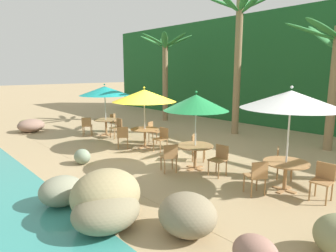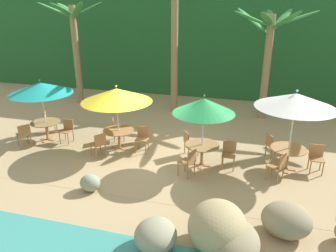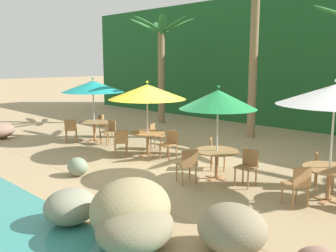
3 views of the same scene
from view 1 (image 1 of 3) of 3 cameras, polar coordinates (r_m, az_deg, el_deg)
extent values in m
plane|color=tan|center=(10.58, -1.51, -5.60)|extent=(120.00, 120.00, 0.00)
cube|color=tan|center=(10.57, -1.51, -5.58)|extent=(18.00, 5.20, 0.01)
cube|color=#1E5628|center=(17.39, 22.05, 9.99)|extent=(28.00, 2.40, 6.00)
ellipsoid|color=#968C56|center=(16.08, -25.78, 0.06)|extent=(0.74, 0.64, 0.61)
ellipsoid|color=gray|center=(9.92, -16.19, -5.67)|extent=(0.58, 0.50, 0.49)
ellipsoid|color=gray|center=(7.12, -19.80, -11.66)|extent=(0.91, 0.99, 0.65)
ellipsoid|color=#85775B|center=(5.61, 3.76, -16.63)|extent=(1.12, 1.02, 0.76)
ellipsoid|color=#827859|center=(5.86, -11.78, -15.82)|extent=(1.13, 1.32, 0.72)
ellipsoid|color=#906E5C|center=(15.93, -24.87, 0.08)|extent=(1.09, 1.26, 0.63)
ellipsoid|color=#9D8D61|center=(6.16, -11.87, -12.88)|extent=(1.25, 1.42, 1.04)
cylinder|color=silver|center=(13.92, -11.95, 2.63)|extent=(0.04, 0.04, 2.16)
cone|color=teal|center=(13.82, -12.11, 6.65)|extent=(2.29, 2.29, 0.41)
sphere|color=teal|center=(13.81, -12.15, 7.83)|extent=(0.07, 0.07, 0.07)
cube|color=#A37547|center=(14.10, -11.79, -1.65)|extent=(0.60, 0.12, 0.03)
cube|color=#A37547|center=(14.10, -11.79, -1.65)|extent=(0.12, 0.60, 0.03)
cylinder|color=#A37547|center=(14.03, -11.84, -0.23)|extent=(0.09, 0.09, 0.71)
cylinder|color=#A37547|center=(13.97, -11.90, 1.20)|extent=(1.10, 1.10, 0.03)
cylinder|color=#9E7042|center=(13.10, -10.30, -1.59)|extent=(0.04, 0.04, 0.45)
cylinder|color=#9E7042|center=(13.40, -11.08, -1.34)|extent=(0.04, 0.04, 0.45)
cylinder|color=#9E7042|center=(13.28, -8.98, -1.38)|extent=(0.04, 0.04, 0.45)
cylinder|color=#9E7042|center=(13.58, -9.78, -1.14)|extent=(0.04, 0.04, 0.45)
cube|color=#9E7042|center=(13.29, -10.07, -0.35)|extent=(0.43, 0.43, 0.03)
cube|color=#9E7042|center=(13.36, -9.36, 0.58)|extent=(0.42, 0.04, 0.42)
cylinder|color=#9E7042|center=(14.79, -8.95, -0.15)|extent=(0.04, 0.04, 0.45)
cylinder|color=#9E7042|center=(14.50, -9.71, -0.39)|extent=(0.04, 0.04, 0.45)
cylinder|color=#9E7042|center=(14.99, -10.10, -0.05)|extent=(0.04, 0.04, 0.45)
cylinder|color=#9E7042|center=(14.70, -10.87, -0.29)|extent=(0.04, 0.04, 0.45)
cube|color=#9E7042|center=(14.70, -9.94, 0.70)|extent=(0.56, 0.56, 0.03)
cube|color=#9E7042|center=(14.78, -10.61, 1.50)|extent=(0.21, 0.40, 0.42)
cylinder|color=#9E7042|center=(14.36, -15.85, -0.76)|extent=(0.04, 0.04, 0.45)
cylinder|color=#9E7042|center=(14.31, -14.44, -0.73)|extent=(0.04, 0.04, 0.45)
cylinder|color=#9E7042|center=(14.01, -16.07, -1.04)|extent=(0.04, 0.04, 0.45)
cylinder|color=#9E7042|center=(13.96, -14.63, -1.01)|extent=(0.04, 0.04, 0.45)
cube|color=#9E7042|center=(14.11, -15.30, 0.07)|extent=(0.58, 0.58, 0.03)
cube|color=#9E7042|center=(13.89, -15.45, 0.71)|extent=(0.27, 0.37, 0.42)
cylinder|color=silver|center=(11.42, -4.53, 1.05)|extent=(0.04, 0.04, 2.12)
cone|color=yellow|center=(11.30, -4.60, 5.86)|extent=(2.44, 2.44, 0.46)
sphere|color=yellow|center=(11.28, -4.63, 7.41)|extent=(0.07, 0.07, 0.07)
cube|color=#A37547|center=(11.64, -4.46, -4.04)|extent=(0.60, 0.12, 0.03)
cube|color=#A37547|center=(11.64, -4.46, -4.04)|extent=(0.12, 0.60, 0.03)
cylinder|color=#A37547|center=(11.55, -4.48, -2.34)|extent=(0.09, 0.09, 0.71)
cylinder|color=#A37547|center=(11.48, -4.51, -0.61)|extent=(1.10, 1.10, 0.03)
cylinder|color=#9E7042|center=(10.74, -1.50, -4.10)|extent=(0.04, 0.04, 0.45)
cylinder|color=#9E7042|center=(10.99, -2.82, -3.77)|extent=(0.04, 0.04, 0.45)
cylinder|color=#9E7042|center=(10.99, -0.18, -3.76)|extent=(0.04, 0.04, 0.45)
cylinder|color=#9E7042|center=(11.23, -1.50, -3.45)|extent=(0.04, 0.04, 0.45)
cube|color=#9E7042|center=(10.93, -1.50, -2.54)|extent=(0.45, 0.45, 0.03)
cube|color=#9E7042|center=(11.03, -0.77, -1.39)|extent=(0.42, 0.07, 0.42)
cylinder|color=#9E7042|center=(12.40, -1.47, -2.10)|extent=(0.04, 0.04, 0.45)
cylinder|color=#9E7042|center=(12.09, -2.20, -2.44)|extent=(0.04, 0.04, 0.45)
cylinder|color=#9E7042|center=(12.55, -2.94, -1.96)|extent=(0.04, 0.04, 0.45)
cylinder|color=#9E7042|center=(12.25, -3.70, -2.29)|extent=(0.04, 0.04, 0.45)
cube|color=#9E7042|center=(12.27, -2.59, -1.10)|extent=(0.55, 0.55, 0.03)
cube|color=#9E7042|center=(12.32, -3.42, -0.14)|extent=(0.20, 0.40, 0.42)
cylinder|color=#9E7042|center=(11.75, -9.55, -2.97)|extent=(0.04, 0.04, 0.45)
cylinder|color=#9E7042|center=(11.74, -7.80, -2.92)|extent=(0.04, 0.04, 0.45)
cylinder|color=#9E7042|center=(11.40, -9.59, -3.38)|extent=(0.04, 0.04, 0.45)
cylinder|color=#9E7042|center=(11.39, -7.79, -3.34)|extent=(0.04, 0.04, 0.45)
cube|color=#9E7042|center=(11.51, -8.72, -1.99)|extent=(0.58, 0.58, 0.03)
cube|color=#9E7042|center=(11.28, -8.75, -1.24)|extent=(0.26, 0.37, 0.42)
cylinder|color=silver|center=(8.89, 5.31, -1.68)|extent=(0.04, 0.04, 2.13)
cone|color=#238E47|center=(8.74, 5.42, 4.52)|extent=(1.93, 1.93, 0.47)
sphere|color=#238E47|center=(8.72, 5.45, 6.55)|extent=(0.07, 0.07, 0.07)
cube|color=#A37547|center=(9.17, 5.20, -8.10)|extent=(0.60, 0.12, 0.03)
cube|color=#A37547|center=(9.17, 5.20, -8.10)|extent=(0.12, 0.60, 0.03)
cylinder|color=#A37547|center=(9.07, 5.23, -5.97)|extent=(0.09, 0.09, 0.71)
cylinder|color=#A37547|center=(8.97, 5.27, -3.80)|extent=(1.10, 1.10, 0.03)
cylinder|color=#9E7042|center=(8.36, 9.71, -8.57)|extent=(0.04, 0.04, 0.45)
cylinder|color=#9E7042|center=(8.57, 7.79, -8.04)|extent=(0.04, 0.04, 0.45)
cylinder|color=#9E7042|center=(8.63, 11.16, -8.00)|extent=(0.04, 0.04, 0.45)
cylinder|color=#9E7042|center=(8.83, 9.27, -7.50)|extent=(0.04, 0.04, 0.45)
cube|color=#9E7042|center=(8.52, 9.53, -6.49)|extent=(0.43, 0.43, 0.03)
cube|color=#9E7042|center=(8.62, 10.38, -4.97)|extent=(0.42, 0.04, 0.42)
cylinder|color=#9E7042|center=(10.07, 7.10, -5.19)|extent=(0.04, 0.04, 0.45)
cylinder|color=#9E7042|center=(9.73, 6.85, -5.75)|extent=(0.04, 0.04, 0.45)
cylinder|color=#9E7042|center=(10.11, 5.08, -5.08)|extent=(0.04, 0.04, 0.45)
cylinder|color=#9E7042|center=(9.77, 4.76, -5.63)|extent=(0.04, 0.04, 0.45)
cube|color=#9E7042|center=(9.85, 5.98, -4.06)|extent=(0.58, 0.58, 0.03)
cube|color=#9E7042|center=(9.83, 4.84, -2.90)|extent=(0.27, 0.37, 0.42)
cylinder|color=#9E7042|center=(8.92, -1.35, -7.17)|extent=(0.04, 0.04, 0.45)
cylinder|color=#9E7042|center=(9.03, 0.83, -6.95)|extent=(0.04, 0.04, 0.45)
cylinder|color=#9E7042|center=(8.60, -0.65, -7.86)|extent=(0.04, 0.04, 0.45)
cylinder|color=#9E7042|center=(8.71, 1.61, -7.62)|extent=(0.04, 0.04, 0.45)
cube|color=#9E7042|center=(8.74, 0.11, -5.90)|extent=(0.55, 0.55, 0.03)
cube|color=#9E7042|center=(8.51, 0.54, -5.00)|extent=(0.20, 0.40, 0.42)
cylinder|color=silver|center=(7.76, 22.03, -3.28)|extent=(0.04, 0.04, 2.38)
cone|color=white|center=(7.59, 22.60, 4.75)|extent=(2.36, 2.36, 0.42)
sphere|color=white|center=(7.57, 22.76, 6.94)|extent=(0.07, 0.07, 0.07)
cube|color=#A37547|center=(8.11, 21.45, -11.37)|extent=(0.60, 0.12, 0.03)
cube|color=#A37547|center=(8.11, 21.45, -11.37)|extent=(0.12, 0.60, 0.03)
cylinder|color=#A37547|center=(7.99, 21.63, -9.00)|extent=(0.09, 0.09, 0.71)
cylinder|color=#A37547|center=(7.88, 21.80, -6.56)|extent=(1.10, 1.10, 0.03)
cylinder|color=#9E7042|center=(7.55, 28.22, -11.85)|extent=(0.04, 0.04, 0.45)
cylinder|color=#9E7042|center=(7.65, 25.64, -11.33)|extent=(0.04, 0.04, 0.45)
cylinder|color=#9E7042|center=(7.87, 29.04, -11.02)|extent=(0.04, 0.04, 0.45)
cylinder|color=#9E7042|center=(7.97, 26.56, -10.54)|extent=(0.04, 0.04, 0.45)
cube|color=#9E7042|center=(7.68, 27.52, -9.51)|extent=(0.44, 0.44, 0.03)
cube|color=#9E7042|center=(7.80, 28.11, -7.74)|extent=(0.42, 0.05, 0.42)
cylinder|color=#9E7042|center=(9.02, 22.64, -7.83)|extent=(0.04, 0.04, 0.45)
cylinder|color=#9E7042|center=(8.68, 22.70, -8.54)|extent=(0.04, 0.04, 0.45)
cylinder|color=#9E7042|center=(9.01, 20.35, -7.69)|extent=(0.04, 0.04, 0.45)
cylinder|color=#9E7042|center=(8.67, 20.32, -8.40)|extent=(0.04, 0.04, 0.45)
cube|color=#9E7042|center=(8.77, 21.61, -6.62)|extent=(0.57, 0.57, 0.03)
cube|color=#9E7042|center=(8.71, 20.38, -5.31)|extent=(0.23, 0.39, 0.42)
cylinder|color=#9E7042|center=(7.64, 14.41, -10.64)|extent=(0.04, 0.04, 0.45)
cylinder|color=#9E7042|center=(7.81, 16.74, -10.27)|extent=(0.04, 0.04, 0.45)
cylinder|color=#9E7042|center=(7.35, 15.80, -11.56)|extent=(0.04, 0.04, 0.45)
cylinder|color=#9E7042|center=(7.53, 18.18, -11.15)|extent=(0.04, 0.04, 0.45)
cube|color=#9E7042|center=(7.50, 16.38, -9.19)|extent=(0.56, 0.56, 0.03)
cube|color=#9E7042|center=(7.27, 17.28, -8.22)|extent=(0.22, 0.39, 0.42)
cylinder|color=olive|center=(17.66, -0.55, 8.88)|extent=(0.32, 0.32, 4.85)
ellipsoid|color=#388942|center=(17.18, 1.44, 16.26)|extent=(1.55, 0.48, 0.74)
ellipsoid|color=#388942|center=(17.76, 2.14, 16.07)|extent=(1.26, 1.40, 0.74)
ellipsoid|color=#388942|center=(18.39, 0.96, 15.77)|extent=(0.69, 1.53, 0.85)
ellipsoid|color=#388942|center=(18.53, -0.91, 16.08)|extent=(1.52, 1.18, 0.53)
ellipsoid|color=#388942|center=(17.99, -3.10, 15.96)|extent=(1.49, 1.09, 0.77)
ellipsoid|color=#388942|center=(17.27, -2.79, 16.33)|extent=(0.48, 1.58, 0.65)
ellipsoid|color=#388942|center=(16.92, -0.66, 16.22)|extent=(1.33, 1.28, 0.85)
cylinder|color=olive|center=(14.20, 13.24, 10.90)|extent=(0.32, 0.32, 6.19)
ellipsoid|color=#388942|center=(14.74, 17.37, 21.97)|extent=(1.37, 1.49, 0.86)
ellipsoid|color=#388942|center=(15.36, 14.77, 21.74)|extent=(0.87, 1.74, 0.74)
ellipsoid|color=#388942|center=(15.21, 11.49, 21.90)|extent=(1.72, 0.82, 0.81)
ellipsoid|color=#388942|center=(14.68, 10.04, 22.37)|extent=(1.67, 1.06, 0.82)
cylinder|color=olive|center=(12.45, 29.22, 6.07)|extent=(0.32, 0.32, 4.51)
ellipsoid|color=#388942|center=(13.25, 27.40, 15.04)|extent=(1.61, 1.20, 1.09)
ellipsoid|color=#388942|center=(12.27, 25.73, 16.12)|extent=(1.69, 1.37, 0.74)
ellipsoid|color=#388942|center=(11.73, 27.64, 16.44)|extent=(0.76, 1.89, 0.62)
camera|label=2|loc=(5.71, -80.05, 23.04)|focal=34.71mm
camera|label=3|loc=(1.05, -110.42, -4.24)|focal=39.76mm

